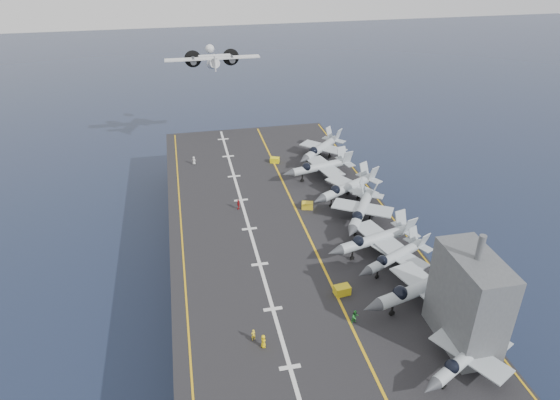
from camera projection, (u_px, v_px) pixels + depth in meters
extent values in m
plane|color=#142135|center=(285.00, 275.00, 88.33)|extent=(500.00, 500.00, 0.00)
cube|color=#56595E|center=(285.00, 252.00, 85.91)|extent=(36.00, 90.00, 10.00)
cube|color=black|center=(285.00, 226.00, 83.39)|extent=(38.00, 92.00, 0.40)
cube|color=gold|center=(302.00, 223.00, 83.82)|extent=(0.35, 90.00, 0.02)
cube|color=silver|center=(249.00, 229.00, 82.20)|extent=(0.50, 90.00, 0.02)
cube|color=gold|center=(182.00, 236.00, 80.22)|extent=(0.25, 90.00, 0.02)
cube|color=gold|center=(389.00, 213.00, 86.61)|extent=(0.25, 90.00, 0.02)
imported|color=yellow|center=(263.00, 341.00, 58.85)|extent=(0.74, 1.09, 1.79)
imported|color=yellow|center=(253.00, 335.00, 59.89)|extent=(1.14, 0.96, 1.62)
imported|color=#AC1419|center=(238.00, 204.00, 87.53)|extent=(0.81, 1.16, 1.87)
imported|color=silver|center=(194.00, 161.00, 103.89)|extent=(1.21, 1.01, 1.72)
imported|color=#268C33|center=(355.00, 317.00, 62.41)|extent=(1.34, 1.09, 1.93)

